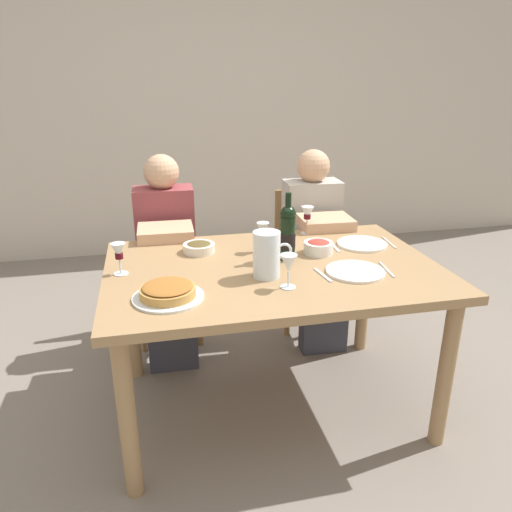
{
  "coord_description": "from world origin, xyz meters",
  "views": [
    {
      "loc": [
        -0.52,
        -1.99,
        1.58
      ],
      "look_at": [
        -0.06,
        0.08,
        0.78
      ],
      "focal_mm": 34.09,
      "sensor_mm": 36.0,
      "label": 1
    }
  ],
  "objects_px": {
    "wine_glass_centre": "(307,214)",
    "dinner_plate_left_setting": "(362,244)",
    "water_pitcher": "(267,257)",
    "chair_right": "(304,248)",
    "dinner_plate_right_setting": "(355,271)",
    "chair_left": "(167,258)",
    "dining_table": "(273,284)",
    "wine_glass_right_diner": "(263,231)",
    "wine_glass_spare": "(288,265)",
    "diner_left": "(167,253)",
    "salad_bowl": "(318,247)",
    "wine_glass_left_diner": "(119,253)",
    "baked_tart": "(168,292)",
    "wine_bottle": "(288,233)",
    "diner_right": "(316,242)",
    "olive_bowl": "(199,247)"
  },
  "relations": [
    {
      "from": "dining_table",
      "to": "wine_glass_spare",
      "type": "relative_size",
      "value": 10.51
    },
    {
      "from": "wine_glass_spare",
      "to": "diner_left",
      "type": "height_order",
      "value": "diner_left"
    },
    {
      "from": "dining_table",
      "to": "diner_left",
      "type": "distance_m",
      "value": 0.82
    },
    {
      "from": "olive_bowl",
      "to": "wine_glass_left_diner",
      "type": "xyz_separation_m",
      "value": [
        -0.36,
        -0.2,
        0.07
      ]
    },
    {
      "from": "dining_table",
      "to": "wine_glass_spare",
      "type": "xyz_separation_m",
      "value": [
        -0.0,
        -0.25,
        0.19
      ]
    },
    {
      "from": "wine_glass_right_diner",
      "to": "diner_right",
      "type": "distance_m",
      "value": 0.7
    },
    {
      "from": "baked_tart",
      "to": "wine_glass_right_diner",
      "type": "relative_size",
      "value": 1.91
    },
    {
      "from": "wine_glass_centre",
      "to": "dinner_plate_left_setting",
      "type": "xyz_separation_m",
      "value": [
        0.22,
        -0.25,
        -0.1
      ]
    },
    {
      "from": "water_pitcher",
      "to": "chair_left",
      "type": "relative_size",
      "value": 0.23
    },
    {
      "from": "water_pitcher",
      "to": "wine_glass_right_diner",
      "type": "bearing_deg",
      "value": 79.67
    },
    {
      "from": "dining_table",
      "to": "water_pitcher",
      "type": "height_order",
      "value": "water_pitcher"
    },
    {
      "from": "dining_table",
      "to": "wine_bottle",
      "type": "xyz_separation_m",
      "value": [
        0.09,
        0.07,
        0.22
      ]
    },
    {
      "from": "diner_left",
      "to": "dining_table",
      "type": "bearing_deg",
      "value": 125.01
    },
    {
      "from": "water_pitcher",
      "to": "chair_right",
      "type": "distance_m",
      "value": 1.2
    },
    {
      "from": "dinner_plate_right_setting",
      "to": "chair_left",
      "type": "bearing_deg",
      "value": 125.9
    },
    {
      "from": "dinner_plate_left_setting",
      "to": "chair_right",
      "type": "height_order",
      "value": "chair_right"
    },
    {
      "from": "wine_bottle",
      "to": "baked_tart",
      "type": "height_order",
      "value": "wine_bottle"
    },
    {
      "from": "water_pitcher",
      "to": "baked_tart",
      "type": "height_order",
      "value": "water_pitcher"
    },
    {
      "from": "salad_bowl",
      "to": "chair_right",
      "type": "height_order",
      "value": "chair_right"
    },
    {
      "from": "baked_tart",
      "to": "chair_left",
      "type": "height_order",
      "value": "chair_left"
    },
    {
      "from": "chair_left",
      "to": "chair_right",
      "type": "height_order",
      "value": "same"
    },
    {
      "from": "olive_bowl",
      "to": "salad_bowl",
      "type": "bearing_deg",
      "value": -14.33
    },
    {
      "from": "chair_left",
      "to": "diner_right",
      "type": "relative_size",
      "value": 0.75
    },
    {
      "from": "dining_table",
      "to": "diner_right",
      "type": "distance_m",
      "value": 0.81
    },
    {
      "from": "dining_table",
      "to": "diner_right",
      "type": "xyz_separation_m",
      "value": [
        0.45,
        0.67,
        -0.05
      ]
    },
    {
      "from": "diner_left",
      "to": "chair_right",
      "type": "distance_m",
      "value": 0.94
    },
    {
      "from": "salad_bowl",
      "to": "wine_glass_centre",
      "type": "relative_size",
      "value": 0.94
    },
    {
      "from": "wine_glass_left_diner",
      "to": "diner_left",
      "type": "distance_m",
      "value": 0.71
    },
    {
      "from": "wine_bottle",
      "to": "chair_left",
      "type": "xyz_separation_m",
      "value": [
        -0.53,
        0.85,
        -0.39
      ]
    },
    {
      "from": "dining_table",
      "to": "diner_left",
      "type": "bearing_deg",
      "value": 123.59
    },
    {
      "from": "dining_table",
      "to": "wine_glass_right_diner",
      "type": "relative_size",
      "value": 10.27
    },
    {
      "from": "wine_glass_right_diner",
      "to": "dinner_plate_right_setting",
      "type": "bearing_deg",
      "value": -47.2
    },
    {
      "from": "olive_bowl",
      "to": "chair_right",
      "type": "bearing_deg",
      "value": 40.7
    },
    {
      "from": "wine_bottle",
      "to": "chair_right",
      "type": "relative_size",
      "value": 0.37
    },
    {
      "from": "wine_glass_centre",
      "to": "wine_glass_spare",
      "type": "distance_m",
      "value": 0.74
    },
    {
      "from": "olive_bowl",
      "to": "wine_glass_left_diner",
      "type": "distance_m",
      "value": 0.42
    },
    {
      "from": "wine_bottle",
      "to": "diner_right",
      "type": "xyz_separation_m",
      "value": [
        0.36,
        0.6,
        -0.28
      ]
    },
    {
      "from": "wine_bottle",
      "to": "dining_table",
      "type": "bearing_deg",
      "value": -141.78
    },
    {
      "from": "salad_bowl",
      "to": "wine_glass_left_diner",
      "type": "height_order",
      "value": "wine_glass_left_diner"
    },
    {
      "from": "dining_table",
      "to": "wine_glass_right_diner",
      "type": "xyz_separation_m",
      "value": [
        -0.0,
        0.2,
        0.2
      ]
    },
    {
      "from": "diner_left",
      "to": "wine_glass_spare",
      "type": "bearing_deg",
      "value": 117.21
    },
    {
      "from": "chair_left",
      "to": "diner_right",
      "type": "height_order",
      "value": "diner_right"
    },
    {
      "from": "water_pitcher",
      "to": "dinner_plate_left_setting",
      "type": "xyz_separation_m",
      "value": [
        0.57,
        0.29,
        -0.08
      ]
    },
    {
      "from": "wine_glass_right_diner",
      "to": "chair_left",
      "type": "height_order",
      "value": "wine_glass_right_diner"
    },
    {
      "from": "diner_left",
      "to": "chair_right",
      "type": "xyz_separation_m",
      "value": [
        0.91,
        0.23,
        -0.12
      ]
    },
    {
      "from": "wine_glass_spare",
      "to": "dinner_plate_right_setting",
      "type": "xyz_separation_m",
      "value": [
        0.34,
        0.09,
        -0.09
      ]
    },
    {
      "from": "dinner_plate_left_setting",
      "to": "chair_left",
      "type": "distance_m",
      "value": 1.24
    },
    {
      "from": "water_pitcher",
      "to": "olive_bowl",
      "type": "height_order",
      "value": "water_pitcher"
    },
    {
      "from": "baked_tart",
      "to": "wine_glass_spare",
      "type": "relative_size",
      "value": 1.95
    },
    {
      "from": "wine_glass_left_diner",
      "to": "diner_left",
      "type": "xyz_separation_m",
      "value": [
        0.22,
        0.63,
        -0.24
      ]
    }
  ]
}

